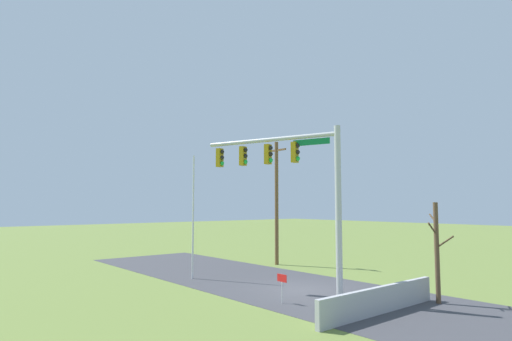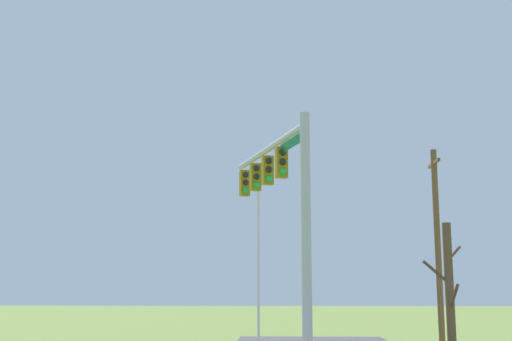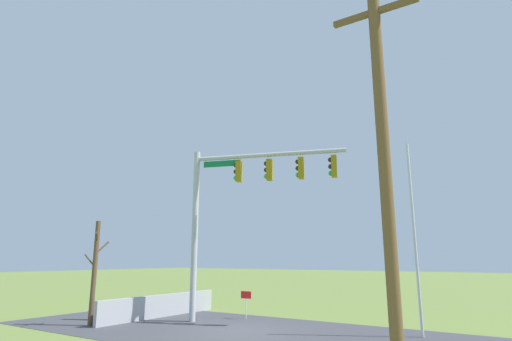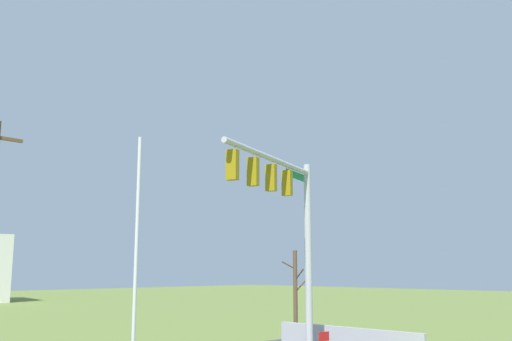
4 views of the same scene
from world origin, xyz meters
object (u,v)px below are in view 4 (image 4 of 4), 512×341
Objects in this scene: signal_mast at (287,212)px; open_sign at (324,341)px; flagpole at (136,264)px; bare_tree at (295,295)px.

signal_mast is 6.28× the size of open_sign.
bare_tree is (11.99, 4.78, -1.32)m from flagpole.
bare_tree is at bearing 38.43° from signal_mast.
open_sign is (0.51, -1.26, -4.62)m from signal_mast.
flagpole is at bearing -158.27° from bare_tree.
signal_mast is 7.52m from flagpole.
flagpole is at bearing -172.33° from signal_mast.
flagpole is (-7.19, -0.97, -2.00)m from signal_mast.
bare_tree is at bearing 21.73° from flagpole.
signal_mast is at bearing -141.57° from bare_tree.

